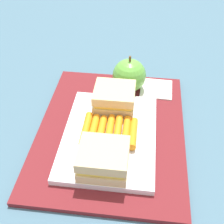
{
  "coord_description": "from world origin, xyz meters",
  "views": [
    {
      "loc": [
        -0.4,
        -0.05,
        0.42
      ],
      "look_at": [
        0.01,
        0.0,
        0.04
      ],
      "focal_mm": 47.63,
      "sensor_mm": 36.0,
      "label": 1
    }
  ],
  "objects_px": {
    "sandwich_half_left": "(103,159)",
    "carrot_sticks_bundle": "(109,131)",
    "food_tray": "(110,136)",
    "paper_napkin": "(156,89)",
    "sandwich_half_right": "(114,98)",
    "apple": "(129,75)"
  },
  "relations": [
    {
      "from": "food_tray",
      "to": "paper_napkin",
      "type": "xyz_separation_m",
      "value": [
        0.16,
        -0.09,
        -0.0
      ]
    },
    {
      "from": "carrot_sticks_bundle",
      "to": "food_tray",
      "type": "bearing_deg",
      "value": -29.01
    },
    {
      "from": "food_tray",
      "to": "carrot_sticks_bundle",
      "type": "height_order",
      "value": "carrot_sticks_bundle"
    },
    {
      "from": "apple",
      "to": "paper_napkin",
      "type": "relative_size",
      "value": 1.2
    },
    {
      "from": "sandwich_half_left",
      "to": "paper_napkin",
      "type": "height_order",
      "value": "sandwich_half_left"
    },
    {
      "from": "food_tray",
      "to": "sandwich_half_right",
      "type": "bearing_deg",
      "value": 0.0
    },
    {
      "from": "sandwich_half_right",
      "to": "paper_napkin",
      "type": "height_order",
      "value": "sandwich_half_right"
    },
    {
      "from": "sandwich_half_left",
      "to": "carrot_sticks_bundle",
      "type": "height_order",
      "value": "sandwich_half_left"
    },
    {
      "from": "food_tray",
      "to": "carrot_sticks_bundle",
      "type": "xyz_separation_m",
      "value": [
        -0.0,
        0.0,
        0.01
      ]
    },
    {
      "from": "food_tray",
      "to": "paper_napkin",
      "type": "distance_m",
      "value": 0.18
    },
    {
      "from": "sandwich_half_right",
      "to": "sandwich_half_left",
      "type": "bearing_deg",
      "value": 180.0
    },
    {
      "from": "sandwich_half_right",
      "to": "paper_napkin",
      "type": "distance_m",
      "value": 0.12
    },
    {
      "from": "apple",
      "to": "sandwich_half_right",
      "type": "bearing_deg",
      "value": 162.75
    },
    {
      "from": "sandwich_half_right",
      "to": "carrot_sticks_bundle",
      "type": "relative_size",
      "value": 0.79
    },
    {
      "from": "sandwich_half_left",
      "to": "sandwich_half_right",
      "type": "height_order",
      "value": "same"
    },
    {
      "from": "food_tray",
      "to": "sandwich_half_right",
      "type": "xyz_separation_m",
      "value": [
        0.08,
        0.0,
        0.03
      ]
    },
    {
      "from": "carrot_sticks_bundle",
      "to": "paper_napkin",
      "type": "height_order",
      "value": "carrot_sticks_bundle"
    },
    {
      "from": "food_tray",
      "to": "sandwich_half_left",
      "type": "xyz_separation_m",
      "value": [
        -0.08,
        0.0,
        0.03
      ]
    },
    {
      "from": "apple",
      "to": "paper_napkin",
      "type": "xyz_separation_m",
      "value": [
        0.01,
        -0.06,
        -0.04
      ]
    },
    {
      "from": "food_tray",
      "to": "carrot_sticks_bundle",
      "type": "bearing_deg",
      "value": 150.99
    },
    {
      "from": "carrot_sticks_bundle",
      "to": "apple",
      "type": "height_order",
      "value": "apple"
    },
    {
      "from": "sandwich_half_left",
      "to": "apple",
      "type": "xyz_separation_m",
      "value": [
        0.23,
        -0.02,
        0.0
      ]
    }
  ]
}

